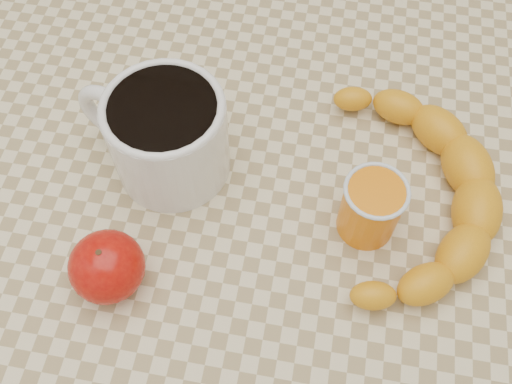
% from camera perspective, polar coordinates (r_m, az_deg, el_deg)
% --- Properties ---
extents(ground, '(3.00, 3.00, 0.00)m').
position_cam_1_polar(ground, '(1.32, 0.00, -16.90)').
color(ground, tan).
rests_on(ground, ground).
extents(table, '(0.80, 0.80, 0.75)m').
position_cam_1_polar(table, '(0.69, 0.00, -4.38)').
color(table, beige).
rests_on(table, ground).
extents(coffee_mug, '(0.19, 0.15, 0.11)m').
position_cam_1_polar(coffee_mug, '(0.60, -9.09, 5.86)').
color(coffee_mug, silver).
rests_on(coffee_mug, table).
extents(orange_juice_glass, '(0.06, 0.06, 0.07)m').
position_cam_1_polar(orange_juice_glass, '(0.58, 11.42, -1.53)').
color(orange_juice_glass, orange).
rests_on(orange_juice_glass, table).
extents(apple, '(0.08, 0.08, 0.07)m').
position_cam_1_polar(apple, '(0.56, -14.68, -7.23)').
color(apple, '#8E0604').
rests_on(apple, table).
extents(banana, '(0.22, 0.32, 0.05)m').
position_cam_1_polar(banana, '(0.61, 15.15, 0.05)').
color(banana, orange).
rests_on(banana, table).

